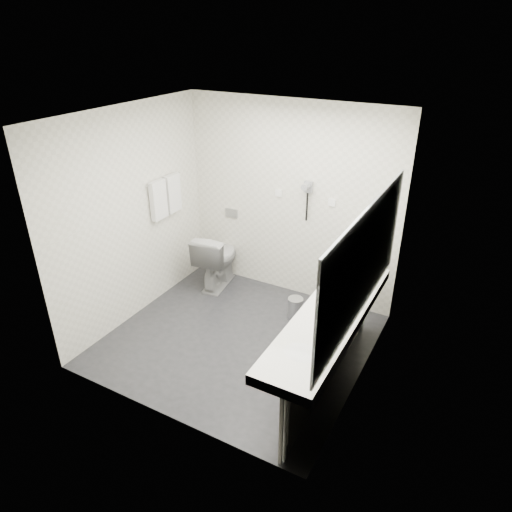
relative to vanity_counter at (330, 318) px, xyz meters
The scene contains 31 objects.
floor 1.39m from the vanity_counter, 169.92° to the left, with size 2.80×2.80×0.00m, color #28282D.
ceiling 2.05m from the vanity_counter, 169.92° to the left, with size 2.80×2.80×0.00m, color white.
wall_back 1.93m from the vanity_counter, 126.87° to the left, with size 2.80×2.80×0.00m, color white.
wall_front 1.64m from the vanity_counter, 135.64° to the right, with size 2.80×2.80×0.00m, color white.
wall_left 2.57m from the vanity_counter, behind, with size 2.60×2.60×0.00m, color white.
wall_right 0.56m from the vanity_counter, 36.03° to the left, with size 2.60×2.60×0.00m, color white.
vanity_counter is the anchor object (origin of this frame).
vanity_panel 0.43m from the vanity_counter, ahead, with size 0.03×2.15×0.75m, color gray.
vanity_post_near 1.12m from the vanity_counter, 86.97° to the right, with size 0.06×0.06×0.75m, color silver.
vanity_post_far 1.12m from the vanity_counter, 86.97° to the left, with size 0.06×0.06×0.75m, color silver.
mirror 0.70m from the vanity_counter, ahead, with size 0.02×2.20×1.05m, color #B2BCC6.
basin_near 0.65m from the vanity_counter, 90.00° to the right, with size 0.40×0.31×0.05m, color white.
basin_far 0.65m from the vanity_counter, 90.00° to the left, with size 0.40×0.31×0.05m, color white.
faucet_near 0.69m from the vanity_counter, 73.30° to the right, with size 0.04×0.04×0.15m, color silver.
faucet_far 0.69m from the vanity_counter, 73.30° to the left, with size 0.04×0.04×0.15m, color silver.
soap_bottle_a 0.15m from the vanity_counter, 18.03° to the right, with size 0.05×0.05×0.10m, color silver.
soap_bottle_c 0.23m from the vanity_counter, 50.20° to the right, with size 0.05×0.05×0.13m, color silver.
glass_left 0.33m from the vanity_counter, 51.23° to the left, with size 0.07×0.07×0.12m, color silver.
glass_right 0.41m from the vanity_counter, 75.50° to the left, with size 0.06×0.06×0.12m, color silver.
toilet 2.36m from the vanity_counter, 150.17° to the left, with size 0.44×0.77×0.78m, color white.
flush_plate 2.48m from the vanity_counter, 143.06° to the left, with size 0.18×0.02×0.12m, color #B2B5BA.
pedal_bin 1.36m from the vanity_counter, 128.86° to the left, with size 0.19×0.19×0.26m, color #B2B5BA.
bin_lid 1.29m from the vanity_counter, 128.86° to the left, with size 0.19×0.19×0.01m, color #B2B5BA.
towel_rail 2.69m from the vanity_counter, 163.14° to the left, with size 0.02×0.02×0.62m, color silver.
towel_near 2.59m from the vanity_counter, 166.10° to the left, with size 0.07×0.24×0.48m, color white.
towel_far 2.67m from the vanity_counter, 160.15° to the left, with size 0.07×0.24×0.48m, color white.
dryer_cradle 1.85m from the vanity_counter, 120.76° to the left, with size 0.10×0.04×0.14m, color gray.
dryer_barrel 1.81m from the vanity_counter, 122.01° to the left, with size 0.08×0.08×0.14m, color gray.
dryer_cord 1.76m from the vanity_counter, 121.02° to the left, with size 0.02×0.02×0.35m, color black.
switch_plate_a 2.04m from the vanity_counter, 130.59° to the left, with size 0.09×0.02×0.09m, color white.
switch_plate_b 1.69m from the vanity_counter, 111.13° to the left, with size 0.09×0.02×0.09m, color white.
Camera 1 is at (2.23, -3.66, 3.26)m, focal length 32.39 mm.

